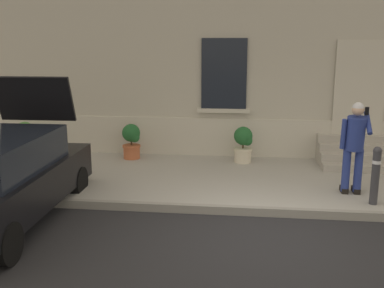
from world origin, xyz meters
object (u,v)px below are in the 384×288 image
(planter_cream, at_px, (243,144))
(hatchback_car_black, at_px, (0,177))
(bollard_near_person, at_px, (376,173))
(person_on_phone, at_px, (355,142))
(planter_charcoal, at_px, (26,138))
(planter_terracotta, at_px, (132,140))

(planter_cream, bearing_deg, hatchback_car_black, -135.40)
(bollard_near_person, distance_m, person_on_phone, 0.74)
(person_on_phone, xyz_separation_m, planter_charcoal, (-7.49, 2.15, -0.55))
(planter_terracotta, xyz_separation_m, planter_cream, (2.72, -0.05, 0.00))
(bollard_near_person, height_order, person_on_phone, person_on_phone)
(hatchback_car_black, relative_size, planter_charcoal, 4.75)
(hatchback_car_black, relative_size, person_on_phone, 2.34)
(planter_terracotta, distance_m, planter_cream, 2.72)
(hatchback_car_black, xyz_separation_m, bollard_near_person, (6.25, 1.25, -0.09))
(planter_charcoal, bearing_deg, planter_cream, -0.44)
(bollard_near_person, xyz_separation_m, planter_cream, (-2.32, 2.63, -0.11))
(hatchback_car_black, bearing_deg, bollard_near_person, 11.29)
(planter_charcoal, bearing_deg, hatchback_car_black, -69.04)
(hatchback_car_black, height_order, planter_charcoal, hatchback_car_black)
(hatchback_car_black, height_order, planter_cream, hatchback_car_black)
(person_on_phone, bearing_deg, hatchback_car_black, -170.29)
(planter_cream, bearing_deg, planter_charcoal, 179.56)
(planter_charcoal, relative_size, planter_terracotta, 1.00)
(bollard_near_person, bearing_deg, person_on_phone, 117.19)
(hatchback_car_black, bearing_deg, planter_charcoal, 110.96)
(hatchback_car_black, distance_m, person_on_phone, 6.25)
(planter_charcoal, height_order, planter_terracotta, same)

